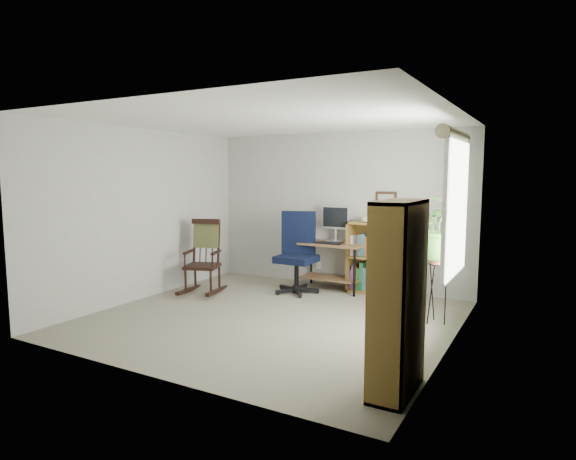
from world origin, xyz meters
The scene contains 18 objects.
floor centered at (0.00, 0.00, 0.00)m, with size 4.20×4.00×0.00m, color gray.
ceiling centered at (0.00, 0.00, 2.40)m, with size 4.20×4.00×0.00m, color white.
wall_back centered at (0.00, 2.00, 1.20)m, with size 4.20×0.00×2.40m, color #B0AFAB.
wall_front centered at (0.00, -2.00, 1.20)m, with size 4.20×0.00×2.40m, color #B0AFAB.
wall_left centered at (-2.10, 0.00, 1.20)m, with size 0.00×4.00×2.40m, color #B0AFAB.
wall_right centered at (2.10, 0.00, 1.20)m, with size 0.00×4.00×2.40m, color #B0AFAB.
window centered at (2.06, 0.30, 1.40)m, with size 0.12×1.20×1.50m, color white, non-canonical shape.
desk centered at (0.04, 1.70, 0.36)m, with size 1.01×0.55×0.72m, color brown, non-canonical shape.
monitor centered at (0.04, 1.84, 1.00)m, with size 0.46×0.16×0.56m, color silver, non-canonical shape.
keyboard centered at (0.04, 1.58, 0.74)m, with size 0.40×0.15×0.03m, color black.
office_chair centered at (-0.33, 1.25, 0.61)m, with size 0.67×0.67×1.22m, color black, non-canonical shape.
rocking_chair centered at (-1.55, 0.57, 0.56)m, with size 0.57×0.96×1.11m, color black, non-canonical shape.
low_bookshelf centered at (0.78, 1.82, 0.53)m, with size 1.00×0.33×1.06m, color olive, non-canonical shape.
tall_bookshelf centered at (1.92, -1.26, 0.78)m, with size 0.29×0.68×1.56m, color olive, non-canonical shape.
plant_stand centered at (1.80, 0.77, 0.42)m, with size 0.23×0.23×0.84m, color black, non-canonical shape.
spider_plant centered at (1.80, 0.77, 1.51)m, with size 1.69×1.88×1.46m, color #346824.
potted_plant_small centered at (1.06, 1.83, 1.11)m, with size 0.13×0.24×0.11m, color #346824.
framed_picture centered at (0.78, 1.97, 1.35)m, with size 0.32×0.04×0.32m, color black, non-canonical shape.
Camera 1 is at (2.97, -4.94, 1.76)m, focal length 30.00 mm.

